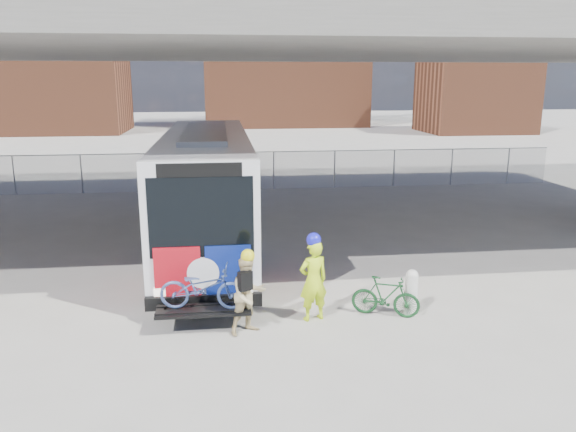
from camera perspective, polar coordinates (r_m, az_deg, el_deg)
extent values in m
plane|color=#9E9991|center=(15.76, -0.87, -5.56)|extent=(160.00, 160.00, 0.00)
cube|color=silver|center=(18.05, -8.22, 3.19)|extent=(2.55, 12.00, 3.20)
cube|color=black|center=(18.44, -8.26, 5.43)|extent=(2.61, 11.00, 1.28)
cube|color=black|center=(12.15, -8.81, -0.11)|extent=(2.24, 0.12, 1.76)
cube|color=black|center=(11.95, -8.99, 4.67)|extent=(1.78, 0.12, 0.30)
cube|color=black|center=(12.64, -8.51, -8.54)|extent=(2.55, 0.20, 0.30)
cube|color=#AD0D18|center=(12.47, -11.15, -5.77)|extent=(1.00, 0.08, 1.20)
cube|color=navy|center=(12.43, -6.07, -5.64)|extent=(1.00, 0.08, 1.20)
cylinder|color=silver|center=(12.42, -8.62, -5.74)|extent=(0.70, 0.06, 0.70)
cube|color=gray|center=(17.83, -8.41, 8.47)|extent=(1.28, 7.20, 0.14)
cube|color=black|center=(12.18, -8.57, -9.43)|extent=(2.00, 0.70, 0.06)
cylinder|color=black|center=(14.25, -13.03, -5.93)|extent=(0.30, 1.00, 1.00)
cylinder|color=black|center=(14.17, -3.67, -5.70)|extent=(0.30, 1.00, 1.00)
cylinder|color=black|center=(22.51, -10.84, 1.40)|extent=(0.30, 1.00, 1.00)
cylinder|color=black|center=(22.46, -4.95, 1.57)|extent=(0.30, 1.00, 1.00)
cube|color=#AD0D18|center=(14.59, -13.55, -2.19)|extent=(0.06, 2.60, 1.70)
cube|color=navy|center=(16.13, -12.93, -0.65)|extent=(0.06, 1.40, 1.70)
cube|color=#AD0D18|center=(14.51, -3.26, -1.91)|extent=(0.06, 2.60, 1.70)
cube|color=navy|center=(16.06, -3.64, -0.38)|extent=(0.06, 1.40, 1.70)
imported|color=#445C96|center=(11.99, -8.65, -7.18)|extent=(1.90, 0.91, 0.96)
cube|color=#605E59|center=(18.93, -2.30, 18.39)|extent=(40.00, 16.00, 1.50)
cube|color=#605E59|center=(19.01, -2.32, 20.79)|extent=(40.00, 0.60, 0.80)
cylinder|color=gray|center=(27.90, -20.23, 3.99)|extent=(0.06, 0.06, 1.80)
cylinder|color=gray|center=(27.25, -12.01, 4.33)|extent=(0.06, 0.06, 1.80)
cylinder|color=gray|center=(27.19, -3.56, 4.58)|extent=(0.06, 0.06, 1.80)
cylinder|color=gray|center=(27.71, 4.75, 4.73)|extent=(0.06, 0.06, 1.80)
cylinder|color=gray|center=(28.78, 12.61, 4.78)|extent=(0.06, 0.06, 1.80)
cylinder|color=gray|center=(30.34, 19.77, 4.75)|extent=(0.06, 0.06, 1.80)
plane|color=gray|center=(27.19, -3.56, 4.58)|extent=(30.00, 0.00, 30.00)
cube|color=gray|center=(27.06, -3.59, 6.50)|extent=(30.00, 0.05, 0.04)
cube|color=brown|center=(62.02, -22.86, 12.48)|extent=(14.00, 10.00, 10.00)
cube|color=brown|center=(67.23, -0.48, 14.39)|extent=(18.00, 12.00, 12.00)
cube|color=brown|center=(60.48, 18.49, 11.88)|extent=(10.00, 8.00, 8.00)
cylinder|color=brown|center=(71.88, 5.96, 19.47)|extent=(2.20, 2.20, 25.00)
cylinder|color=white|center=(13.08, 12.39, -7.85)|extent=(0.28, 0.28, 0.93)
sphere|color=white|center=(12.92, 12.50, -5.92)|extent=(0.28, 0.28, 0.28)
imported|color=#D6FF1A|center=(12.38, 2.59, -6.58)|extent=(0.76, 0.61, 1.82)
sphere|color=#1B1DE5|center=(12.09, 2.64, -2.43)|extent=(0.32, 0.32, 0.32)
imported|color=#D3BC87|center=(11.81, -4.04, -8.03)|extent=(1.01, 0.94, 1.67)
sphere|color=yellow|center=(11.52, -4.11, -4.08)|extent=(0.29, 0.29, 0.29)
cube|color=black|center=(11.51, -4.38, -6.59)|extent=(0.32, 0.27, 0.40)
imported|color=#164721|center=(12.91, 9.89, -8.06)|extent=(1.58, 0.99, 0.92)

